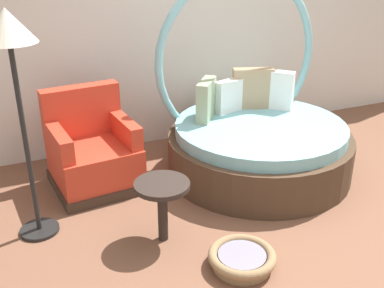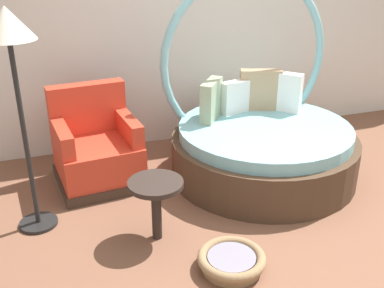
{
  "view_description": "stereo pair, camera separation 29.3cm",
  "coord_description": "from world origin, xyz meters",
  "px_view_note": "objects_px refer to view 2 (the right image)",
  "views": [
    {
      "loc": [
        -2.1,
        -2.62,
        2.26
      ],
      "look_at": [
        -0.6,
        0.88,
        0.55
      ],
      "focal_mm": 43.35,
      "sensor_mm": 36.0,
      "label": 1
    },
    {
      "loc": [
        -1.82,
        -2.73,
        2.26
      ],
      "look_at": [
        -0.6,
        0.88,
        0.55
      ],
      "focal_mm": 43.35,
      "sensor_mm": 36.0,
      "label": 2
    }
  ],
  "objects_px": {
    "round_daybed": "(261,137)",
    "side_table": "(156,192)",
    "pet_basket": "(232,261)",
    "red_armchair": "(96,150)",
    "floor_lamp": "(10,47)"
  },
  "relations": [
    {
      "from": "round_daybed",
      "to": "red_armchair",
      "type": "distance_m",
      "value": 1.66
    },
    {
      "from": "red_armchair",
      "to": "pet_basket",
      "type": "bearing_deg",
      "value": -66.9
    },
    {
      "from": "round_daybed",
      "to": "floor_lamp",
      "type": "bearing_deg",
      "value": -172.39
    },
    {
      "from": "pet_basket",
      "to": "side_table",
      "type": "bearing_deg",
      "value": 126.81
    },
    {
      "from": "pet_basket",
      "to": "floor_lamp",
      "type": "xyz_separation_m",
      "value": [
        -1.34,
        1.07,
        1.46
      ]
    },
    {
      "from": "pet_basket",
      "to": "floor_lamp",
      "type": "height_order",
      "value": "floor_lamp"
    },
    {
      "from": "round_daybed",
      "to": "pet_basket",
      "type": "height_order",
      "value": "round_daybed"
    },
    {
      "from": "red_armchair",
      "to": "side_table",
      "type": "distance_m",
      "value": 1.19
    },
    {
      "from": "floor_lamp",
      "to": "side_table",
      "type": "bearing_deg",
      "value": -28.93
    },
    {
      "from": "pet_basket",
      "to": "floor_lamp",
      "type": "distance_m",
      "value": 2.25
    },
    {
      "from": "round_daybed",
      "to": "side_table",
      "type": "height_order",
      "value": "round_daybed"
    },
    {
      "from": "side_table",
      "to": "floor_lamp",
      "type": "distance_m",
      "value": 1.52
    },
    {
      "from": "pet_basket",
      "to": "side_table",
      "type": "distance_m",
      "value": 0.78
    },
    {
      "from": "red_armchair",
      "to": "floor_lamp",
      "type": "relative_size",
      "value": 0.52
    },
    {
      "from": "side_table",
      "to": "floor_lamp",
      "type": "height_order",
      "value": "floor_lamp"
    }
  ]
}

